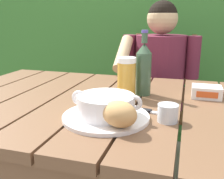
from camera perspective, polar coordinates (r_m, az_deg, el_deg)
name	(u,v)px	position (r m, az deg, el deg)	size (l,w,h in m)	color
dining_table	(116,122)	(1.04, 0.90, -7.19)	(1.50, 0.90, 0.78)	brown
hedge_backdrop	(169,29)	(2.56, 12.60, 13.09)	(3.71, 0.87, 2.68)	#38722E
chair_near_diner	(160,105)	(1.92, 10.66, -3.32)	(0.44, 0.43, 0.98)	brown
person_eating	(158,80)	(1.67, 10.21, 2.00)	(0.48, 0.47, 1.20)	maroon
serving_plate	(106,117)	(0.83, -1.36, -6.07)	(0.28, 0.28, 0.01)	white
soup_bowl	(106,105)	(0.82, -1.38, -3.40)	(0.23, 0.18, 0.07)	white
bread_roll	(119,114)	(0.73, 1.65, -5.45)	(0.13, 0.12, 0.08)	tan
beer_glass	(126,77)	(1.04, 3.23, 2.71)	(0.08, 0.08, 0.16)	gold
beer_bottle	(144,68)	(1.07, 7.05, 4.71)	(0.06, 0.06, 0.27)	#375137
water_glass_small	(168,113)	(0.82, 12.31, -5.14)	(0.06, 0.06, 0.06)	silver
butter_tub	(206,92)	(1.11, 20.26, -0.50)	(0.12, 0.09, 0.05)	white
table_knife	(150,112)	(0.89, 8.51, -4.88)	(0.15, 0.05, 0.01)	silver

